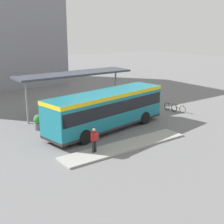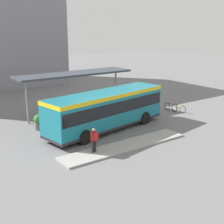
{
  "view_description": "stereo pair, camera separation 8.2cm",
  "coord_description": "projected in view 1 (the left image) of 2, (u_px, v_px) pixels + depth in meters",
  "views": [
    {
      "loc": [
        -13.59,
        -19.52,
        8.05
      ],
      "look_at": [
        0.53,
        0.0,
        1.38
      ],
      "focal_mm": 50.0,
      "sensor_mm": 36.0,
      "label": 1
    },
    {
      "loc": [
        -13.52,
        -19.57,
        8.05
      ],
      "look_at": [
        0.53,
        0.0,
        1.38
      ],
      "focal_mm": 50.0,
      "sensor_mm": 36.0,
      "label": 2
    }
  ],
  "objects": [
    {
      "name": "city_bus",
      "position": [
        107.0,
        108.0,
        24.59
      ],
      "size": [
        10.98,
        4.31,
        3.06
      ],
      "rotation": [
        0.0,
        0.0,
        0.16
      ],
      "color": "#197284",
      "rests_on": "ground_plane"
    },
    {
      "name": "bicycle_white",
      "position": [
        170.0,
        107.0,
        30.46
      ],
      "size": [
        0.48,
        1.72,
        0.74
      ],
      "rotation": [
        0.0,
        0.0,
        -1.59
      ],
      "color": "black",
      "rests_on": "ground_plane"
    },
    {
      "name": "pedestrian_waiting",
      "position": [
        95.0,
        139.0,
        20.02
      ],
      "size": [
        0.41,
        0.44,
        1.62
      ],
      "rotation": [
        0.0,
        0.0,
        1.66
      ],
      "color": "#232328",
      "rests_on": "curb_island"
    },
    {
      "name": "ground_plane",
      "position": [
        107.0,
        130.0,
        25.07
      ],
      "size": [
        120.0,
        120.0,
        0.0
      ],
      "primitive_type": "plane",
      "color": "slate"
    },
    {
      "name": "station_shelter",
      "position": [
        75.0,
        74.0,
        28.26
      ],
      "size": [
        10.91,
        2.67,
        3.95
      ],
      "color": "#383D47",
      "rests_on": "ground_plane"
    },
    {
      "name": "bicycle_yellow",
      "position": [
        178.0,
        108.0,
        30.08
      ],
      "size": [
        0.48,
        1.71,
        0.74
      ],
      "rotation": [
        0.0,
        0.0,
        -1.49
      ],
      "color": "black",
      "rests_on": "ground_plane"
    },
    {
      "name": "potted_planter_near_shelter",
      "position": [
        38.0,
        122.0,
        24.9
      ],
      "size": [
        0.77,
        0.77,
        1.24
      ],
      "color": "slate",
      "rests_on": "ground_plane"
    },
    {
      "name": "curb_island",
      "position": [
        126.0,
        146.0,
        21.49
      ],
      "size": [
        9.71,
        1.8,
        0.12
      ],
      "color": "#9E9E99",
      "rests_on": "ground_plane"
    }
  ]
}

